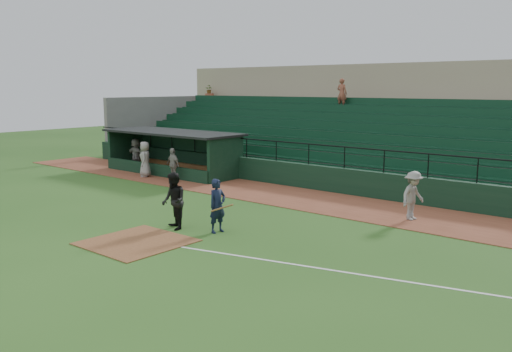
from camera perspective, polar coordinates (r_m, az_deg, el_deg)
The scene contains 12 objects.
ground at distance 18.40m, azimuth -10.10°, elevation -6.29°, with size 90.00×90.00×0.00m, color #2A551B.
warning_track at distance 24.15m, azimuth 4.57°, elevation -2.34°, with size 40.00×4.00×0.03m, color brown.
home_plate_dirt at distance 17.80m, azimuth -12.58°, elevation -6.87°, with size 3.00×3.00×0.03m, color brown.
foul_line at distance 14.59m, azimuth 14.96°, elevation -10.69°, with size 18.00×0.09×0.01m, color white.
stadium_structure at distance 31.05m, azimuth 13.73°, elevation 4.33°, with size 38.00×13.08×6.40m.
dugout at distance 31.56m, azimuth -8.31°, elevation 2.81°, with size 8.90×3.20×2.42m.
batter_at_plate at distance 18.38m, azimuth -4.12°, elevation -3.18°, with size 1.05×0.73×1.86m.
umpire at distance 18.95m, azimuth -8.75°, elevation -2.65°, with size 0.98×0.76×2.01m, color black.
runner at distance 20.79m, azimuth 16.36°, elevation -2.01°, with size 1.19×0.68×1.84m, color gray.
dugout_player_a at distance 28.49m, azimuth -8.85°, elevation 1.21°, with size 1.03×0.43×1.75m, color #9B9691.
dugout_player_b at distance 30.15m, azimuth -11.72°, elevation 1.77°, with size 0.95×0.62×1.94m, color gray.
dugout_player_c at distance 33.20m, azimuth -12.63°, elevation 2.34°, with size 1.70×0.54×1.83m, color #9E9893.
Camera 1 is at (13.63, -11.31, 4.97)m, focal length 37.61 mm.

